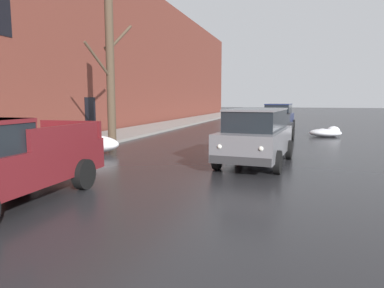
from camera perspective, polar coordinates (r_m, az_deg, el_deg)
left_sidewalk_slab at (r=19.00m, az=-15.46°, el=0.72°), size 3.36×80.00×0.14m
brick_townhouse_facade at (r=20.43m, az=-21.40°, el=16.28°), size 0.63×80.00×11.04m
snow_bank_near_corner_left at (r=12.60m, az=-23.83°, el=-1.64°), size 2.83×1.14×0.75m
snow_bank_along_left_kerb at (r=21.66m, az=20.80°, el=1.73°), size 1.76×1.23×0.60m
snow_bank_mid_block_left at (r=14.78m, az=-17.46°, el=0.08°), size 3.14×1.43×0.76m
bare_tree_mid_block at (r=17.14m, az=-12.98°, el=11.32°), size 1.62×2.90×6.63m
suv_grey_parked_kerbside_close at (r=11.82m, az=10.32°, el=1.57°), size 2.28×4.61×1.82m
sedan_black_parked_kerbside_mid at (r=18.14m, az=12.78°, el=2.68°), size 2.12×4.24×1.42m
suv_darkblue_parked_far_down_block at (r=25.28m, az=13.73°, el=4.41°), size 2.19×4.34×1.82m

